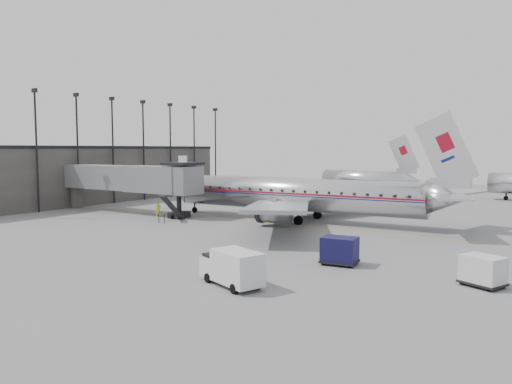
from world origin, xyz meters
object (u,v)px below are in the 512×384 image
(service_van, at_px, (232,267))
(ramp_worker, at_px, (158,209))
(airliner, at_px, (298,195))
(baggage_cart_white, at_px, (483,270))
(baggage_cart_navy, at_px, (340,250))

(service_van, distance_m, ramp_worker, 30.79)
(airliner, bearing_deg, ramp_worker, -161.02)
(airliner, xyz_separation_m, service_van, (9.07, -25.01, -1.77))
(airliner, relative_size, baggage_cart_white, 13.16)
(service_van, height_order, baggage_cart_white, service_van)
(service_van, bearing_deg, airliner, 131.23)
(airliner, height_order, ramp_worker, airliner)
(service_van, xyz_separation_m, baggage_cart_navy, (3.12, 8.26, -0.10))
(airliner, height_order, baggage_cart_navy, airliner)
(baggage_cart_navy, bearing_deg, service_van, -117.28)
(airliner, xyz_separation_m, baggage_cart_white, (21.27, -17.29, -1.94))
(ramp_worker, bearing_deg, service_van, -82.42)
(baggage_cart_navy, relative_size, ramp_worker, 1.51)
(service_van, relative_size, baggage_cart_navy, 1.85)
(baggage_cart_white, bearing_deg, service_van, -124.55)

